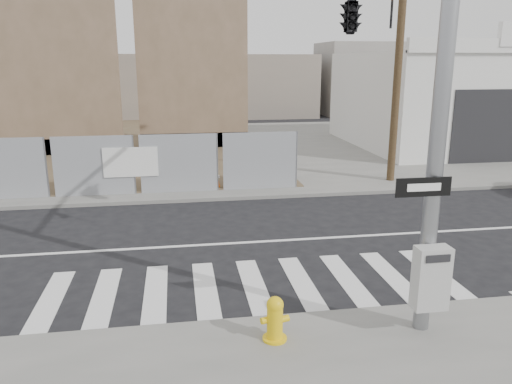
{
  "coord_description": "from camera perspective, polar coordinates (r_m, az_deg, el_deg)",
  "views": [
    {
      "loc": [
        -1.47,
        -11.86,
        4.49
      ],
      "look_at": [
        0.4,
        -0.27,
        1.4
      ],
      "focal_mm": 35.0,
      "sensor_mm": 36.0,
      "label": 1
    }
  ],
  "objects": [
    {
      "name": "far_signal_pole",
      "position": [
        19.02,
        21.08,
        10.74
      ],
      "size": [
        0.16,
        0.2,
        5.6
      ],
      "color": "gray",
      "rests_on": "sidewalk_far"
    },
    {
      "name": "concrete_wall_left",
      "position": [
        25.58,
        -22.1,
        11.2
      ],
      "size": [
        6.0,
        1.3,
        8.0
      ],
      "color": "brown",
      "rests_on": "sidewalk_far"
    },
    {
      "name": "fire_hydrant",
      "position": [
        8.25,
        2.17,
        -14.26
      ],
      "size": [
        0.49,
        0.49,
        0.75
      ],
      "rotation": [
        0.0,
        0.0,
        0.27
      ],
      "color": "yellow",
      "rests_on": "sidewalk_near"
    },
    {
      "name": "sidewalk_far",
      "position": [
        26.28,
        -5.87,
        4.96
      ],
      "size": [
        50.0,
        20.0,
        0.12
      ],
      "primitive_type": "cube",
      "color": "slate",
      "rests_on": "ground"
    },
    {
      "name": "utility_pole_right",
      "position": [
        19.12,
        16.13,
        16.33
      ],
      "size": [
        1.6,
        0.28,
        10.0
      ],
      "color": "#4A3A22",
      "rests_on": "sidewalk_far"
    },
    {
      "name": "signal_pole",
      "position": [
        10.59,
        13.33,
        15.93
      ],
      "size": [
        0.96,
        5.87,
        7.0
      ],
      "color": "gray",
      "rests_on": "sidewalk_near"
    },
    {
      "name": "ground",
      "position": [
        12.77,
        -1.99,
        -5.85
      ],
      "size": [
        100.0,
        100.0,
        0.0
      ],
      "primitive_type": "plane",
      "color": "black",
      "rests_on": "ground"
    },
    {
      "name": "concrete_wall_right",
      "position": [
        25.99,
        -7.2,
        12.18
      ],
      "size": [
        5.5,
        1.3,
        8.0
      ],
      "color": "brown",
      "rests_on": "sidewalk_far"
    },
    {
      "name": "traffic_cone_d",
      "position": [
        17.71,
        -4.58,
        1.45
      ],
      "size": [
        0.44,
        0.44,
        0.64
      ],
      "rotation": [
        0.0,
        0.0,
        -0.42
      ],
      "color": "#E85A0C",
      "rests_on": "sidewalk_far"
    },
    {
      "name": "auto_shop",
      "position": [
        29.32,
        23.04,
        9.77
      ],
      "size": [
        12.0,
        10.2,
        5.95
      ],
      "color": "silver",
      "rests_on": "sidewalk_far"
    }
  ]
}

